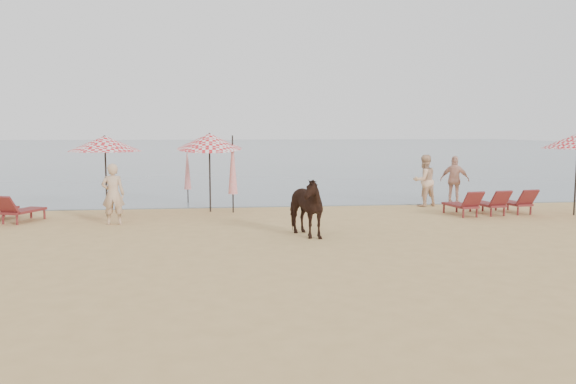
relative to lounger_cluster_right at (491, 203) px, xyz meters
name	(u,v)px	position (x,y,z in m)	size (l,w,h in m)	color
ground	(320,282)	(-6.96, -7.36, -0.40)	(120.00, 120.00, 0.00)	tan
sea	(232,147)	(-6.96, 72.64, -0.40)	(160.00, 140.00, 0.06)	#51606B
lounger_cluster_right	(491,203)	(0.00, 0.00, 0.00)	(2.83, 1.93, 0.58)	maroon
umbrella_open_left_a	(105,144)	(-12.39, 1.10, 1.93)	(2.28, 2.28, 2.59)	black
umbrella_open_left_b	(209,141)	(-9.12, 1.76, 1.99)	(2.16, 2.21, 2.76)	black
umbrella_closed_left	(187,168)	(-10.01, 4.12, 0.93)	(0.26, 0.26, 2.17)	black
umbrella_closed_right	(233,165)	(-8.36, 1.51, 1.19)	(0.31, 0.31, 2.58)	black
cow	(302,206)	(-6.67, -2.95, 0.38)	(0.84, 1.86, 1.57)	black
beachgoer_left	(113,194)	(-11.89, -0.50, 0.50)	(0.66, 0.43, 1.80)	tan
beachgoer_right_a	(424,181)	(-1.43, 2.26, 0.54)	(0.91, 0.71, 1.87)	#DDAF8A
beachgoer_right_b	(455,180)	(-0.06, 2.77, 0.50)	(1.05, 0.44, 1.79)	#DEA48B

